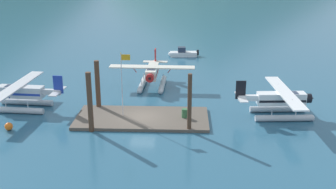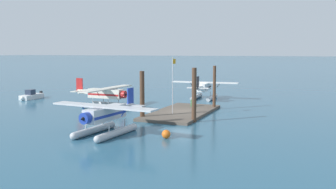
# 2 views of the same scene
# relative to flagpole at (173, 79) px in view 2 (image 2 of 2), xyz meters

# --- Properties ---
(ground_plane) EXTENTS (1200.00, 1200.00, 0.00)m
(ground_plane) POSITION_rel_flagpole_xyz_m (1.85, -0.39, -4.28)
(ground_plane) COLOR #285670
(dock_platform) EXTENTS (13.17, 6.11, 0.30)m
(dock_platform) POSITION_rel_flagpole_xyz_m (1.85, -0.39, -4.13)
(dock_platform) COLOR brown
(dock_platform) RESTS_ON ground
(piling_near_left) EXTENTS (0.49, 0.49, 5.73)m
(piling_near_left) POSITION_rel_flagpole_xyz_m (-2.60, -3.41, -1.41)
(piling_near_left) COLOR #4C3323
(piling_near_left) RESTS_ON ground
(piling_near_right) EXTENTS (0.39, 0.39, 5.61)m
(piling_near_right) POSITION_rel_flagpole_xyz_m (6.54, -3.11, -1.47)
(piling_near_right) COLOR #4C3323
(piling_near_right) RESTS_ON ground
(piling_far_left) EXTENTS (0.52, 0.52, 5.29)m
(piling_far_left) POSITION_rel_flagpole_xyz_m (-3.07, 2.42, -1.63)
(piling_far_left) COLOR #4C3323
(piling_far_left) RESTS_ON ground
(flagpole) EXTENTS (0.95, 0.10, 6.44)m
(flagpole) POSITION_rel_flagpole_xyz_m (0.00, 0.00, 0.00)
(flagpole) COLOR silver
(flagpole) RESTS_ON dock_platform
(fuel_drum) EXTENTS (0.62, 0.62, 0.88)m
(fuel_drum) POSITION_rel_flagpole_xyz_m (6.09, -0.37, -3.54)
(fuel_drum) COLOR #33663D
(fuel_drum) RESTS_ON dock_platform
(mooring_buoy) EXTENTS (0.76, 0.76, 0.76)m
(mooring_buoy) POSITION_rel_flagpole_xyz_m (-10.43, -3.52, -3.90)
(mooring_buoy) COLOR orange
(mooring_buoy) RESTS_ON ground
(seaplane_silver_port_fwd) EXTENTS (7.97, 10.48, 3.84)m
(seaplane_silver_port_fwd) POSITION_rel_flagpole_xyz_m (-11.22, 2.04, -2.70)
(seaplane_silver_port_fwd) COLOR #B7BABF
(seaplane_silver_port_fwd) RESTS_ON ground
(seaplane_cream_bow_centre) EXTENTS (10.43, 7.98, 3.84)m
(seaplane_cream_bow_centre) POSITION_rel_flagpole_xyz_m (2.06, 10.30, -2.70)
(seaplane_cream_bow_centre) COLOR #B7BABF
(seaplane_cream_bow_centre) RESTS_ON ground
(seaplane_white_stbd_fwd) EXTENTS (7.97, 10.47, 3.84)m
(seaplane_white_stbd_fwd) POSITION_rel_flagpole_xyz_m (15.83, 1.03, -2.70)
(seaplane_white_stbd_fwd) COLOR #B7BABF
(seaplane_white_stbd_fwd) RESTS_ON ground
(boat_white_open_north) EXTENTS (4.89, 1.79, 1.50)m
(boat_white_open_north) POSITION_rel_flagpole_xyz_m (5.67, 26.29, -3.79)
(boat_white_open_north) COLOR silver
(boat_white_open_north) RESTS_ON ground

